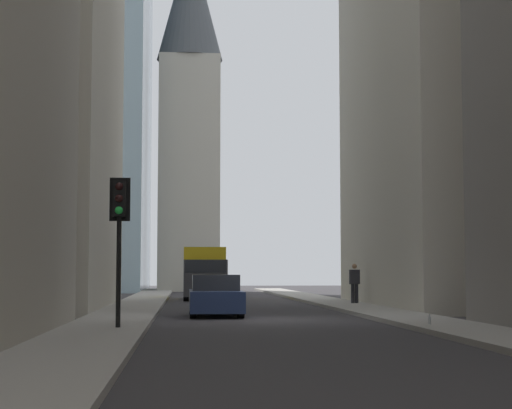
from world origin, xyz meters
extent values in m
plane|color=#302D30|center=(0.00, 0.00, 0.00)|extent=(135.00, 135.00, 0.00)
cube|color=gray|center=(0.00, 4.50, 0.07)|extent=(90.00, 2.20, 0.14)
cube|color=gray|center=(0.00, -4.50, 0.07)|extent=(90.00, 2.20, 0.14)
cube|color=#B7B2A5|center=(40.70, 2.18, 9.29)|extent=(4.80, 4.80, 18.58)
cube|color=yellow|center=(20.53, 1.40, 1.54)|extent=(4.60, 2.25, 2.60)
cube|color=#38383D|center=(17.33, 1.40, 1.19)|extent=(1.90, 2.25, 1.90)
cube|color=black|center=(17.33, 1.40, 1.79)|extent=(1.92, 2.09, 0.64)
cylinder|color=black|center=(17.33, 0.41, 0.44)|extent=(0.88, 0.28, 0.88)
cylinder|color=black|center=(17.33, 2.38, 0.44)|extent=(0.88, 0.28, 0.88)
cylinder|color=black|center=(21.93, 0.41, 0.44)|extent=(0.88, 0.28, 0.88)
cylinder|color=black|center=(21.93, 2.38, 0.44)|extent=(0.88, 0.28, 0.88)
cube|color=navy|center=(2.18, 1.40, 0.53)|extent=(4.30, 1.78, 0.70)
cube|color=black|center=(2.38, 1.40, 1.15)|extent=(2.10, 1.58, 0.54)
cylinder|color=black|center=(0.83, 0.62, 0.32)|extent=(0.64, 0.22, 0.64)
cylinder|color=black|center=(0.83, 2.18, 0.32)|extent=(0.64, 0.22, 0.64)
cylinder|color=black|center=(3.53, 0.62, 0.32)|extent=(0.64, 0.22, 0.64)
cylinder|color=black|center=(3.53, 2.18, 0.32)|extent=(0.64, 0.22, 0.64)
cylinder|color=black|center=(-5.69, 4.10, 1.52)|extent=(0.12, 0.12, 2.75)
cube|color=black|center=(-5.69, 4.10, 3.34)|extent=(0.28, 0.32, 0.90)
cube|color=black|center=(-5.54, 4.10, 3.34)|extent=(0.03, 0.52, 1.10)
sphere|color=black|center=(-5.85, 4.10, 3.64)|extent=(0.20, 0.20, 0.20)
sphere|color=black|center=(-5.85, 4.10, 3.34)|extent=(0.20, 0.20, 0.20)
sphere|color=green|center=(-5.85, 4.10, 3.04)|extent=(0.20, 0.20, 0.20)
cylinder|color=black|center=(10.15, -5.11, 0.56)|extent=(0.16, 0.16, 0.83)
cylinder|color=black|center=(10.15, -4.94, 0.56)|extent=(0.16, 0.16, 0.83)
cube|color=#232328|center=(10.15, -5.03, 1.29)|extent=(0.26, 0.44, 0.64)
sphere|color=#936B4C|center=(10.15, -5.03, 1.77)|extent=(0.22, 0.22, 0.22)
cylinder|color=#999EA3|center=(-5.11, -3.97, 0.24)|extent=(0.07, 0.07, 0.20)
cylinder|color=#999EA3|center=(-5.11, -3.97, 0.38)|extent=(0.03, 0.03, 0.07)
camera|label=1|loc=(-27.23, 2.45, 1.51)|focal=59.91mm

